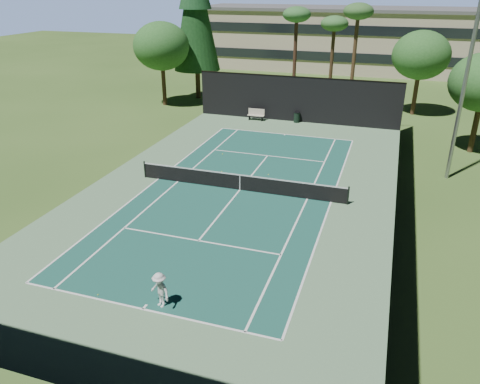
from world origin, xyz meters
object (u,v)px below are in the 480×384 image
object	(u,v)px
player	(160,290)
trash_bin	(297,117)
tennis_ball_b	(222,171)
tennis_net	(240,182)
park_bench	(256,114)
tennis_ball_c	(268,175)
tennis_ball_a	(98,295)
tennis_ball_d	(223,154)

from	to	relation	value
player	trash_bin	world-z (taller)	player
tennis_ball_b	trash_bin	world-z (taller)	trash_bin
tennis_ball_b	trash_bin	xyz separation A→B (m)	(2.21, 13.32, 0.44)
tennis_net	park_bench	size ratio (longest dim) A/B	8.60
tennis_ball_c	tennis_ball_b	bearing A→B (deg)	-171.84
tennis_net	park_bench	bearing A→B (deg)	102.89
tennis_ball_c	trash_bin	xyz separation A→B (m)	(-0.87, 12.88, 0.44)
tennis_ball_c	trash_bin	size ratio (longest dim) A/B	0.07
tennis_net	tennis_ball_a	world-z (taller)	tennis_net
tennis_ball_b	park_bench	distance (m)	13.02
player	tennis_ball_b	distance (m)	14.15
tennis_ball_c	tennis_ball_d	distance (m)	5.05
player	trash_bin	distance (m)	27.21
tennis_net	trash_bin	distance (m)	15.75
tennis_ball_b	park_bench	world-z (taller)	park_bench
tennis_ball_d	tennis_ball_a	bearing A→B (deg)	-86.55
tennis_ball_a	tennis_ball_b	xyz separation A→B (m)	(0.09, 14.08, 0.01)
tennis_ball_c	tennis_ball_a	bearing A→B (deg)	-102.29
player	tennis_ball_c	xyz separation A→B (m)	(0.45, 14.33, -0.71)
player	park_bench	distance (m)	27.13
player	park_bench	size ratio (longest dim) A/B	0.99
player	tennis_ball_d	xyz separation A→B (m)	(-3.76, 17.11, -0.71)
tennis_ball_b	tennis_ball_d	size ratio (longest dim) A/B	0.93
tennis_ball_a	park_bench	world-z (taller)	park_bench
park_bench	trash_bin	distance (m)	3.68
tennis_ball_c	park_bench	bearing A→B (deg)	109.92
tennis_ball_b	tennis_ball_d	world-z (taller)	tennis_ball_d
tennis_net	tennis_ball_a	distance (m)	11.86
tennis_ball_a	player	bearing A→B (deg)	4.13
player	tennis_ball_a	xyz separation A→B (m)	(-2.71, -0.20, -0.71)
tennis_ball_d	park_bench	distance (m)	9.72
tennis_ball_a	tennis_net	bearing A→B (deg)	79.53
player	tennis_ball_a	world-z (taller)	player
player	tennis_ball_c	distance (m)	14.35
park_bench	player	bearing A→B (deg)	-81.36
park_bench	tennis_net	bearing A→B (deg)	-77.11
tennis_net	player	distance (m)	11.47
tennis_ball_a	park_bench	bearing A→B (deg)	92.89
tennis_ball_d	trash_bin	world-z (taller)	trash_bin
tennis_ball_b	tennis_ball_a	bearing A→B (deg)	-90.36
tennis_ball_c	tennis_ball_d	world-z (taller)	tennis_ball_d
player	tennis_ball_b	xyz separation A→B (m)	(-2.63, 13.89, -0.71)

